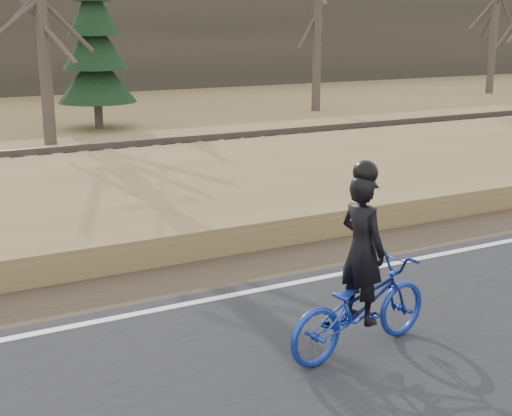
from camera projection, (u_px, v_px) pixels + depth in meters
name	position (u px, v px, depth m)	size (l,w,h in m)	color
shoulder	(510.00, 220.00, 12.87)	(120.00, 1.60, 0.04)	#473A2B
embankment	(404.00, 178.00, 15.37)	(120.00, 5.00, 0.44)	olive
ballast	(309.00, 151.00, 18.61)	(120.00, 3.00, 0.45)	slate
railroad	(310.00, 139.00, 18.54)	(120.00, 2.40, 0.29)	black
treeline_backdrop	(82.00, 31.00, 36.68)	(120.00, 4.00, 6.00)	#383328
cyclist	(361.00, 293.00, 7.54)	(1.99, 0.94, 2.08)	navy
bare_tree_near_left	(41.00, 12.00, 20.01)	(0.36, 0.36, 7.51)	#4C4038
bare_tree_center	(318.00, 14.00, 27.79)	(0.36, 0.36, 7.55)	#4C4038
bare_tree_far_right	(496.00, 11.00, 34.72)	(0.36, 0.36, 7.99)	#4C4038
conifer	(95.00, 44.00, 23.30)	(2.60, 2.60, 5.84)	#4C4038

